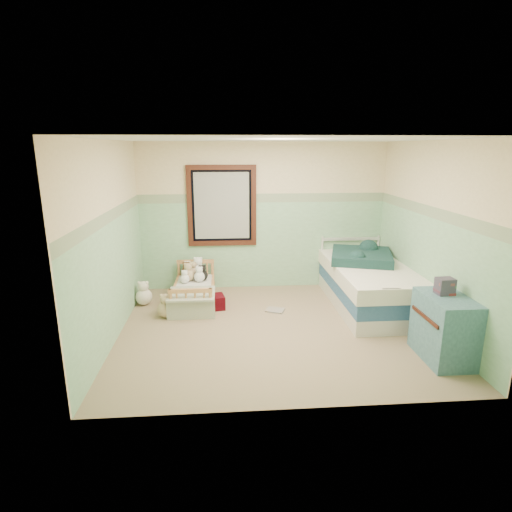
{
  "coord_description": "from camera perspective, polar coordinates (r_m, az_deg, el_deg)",
  "views": [
    {
      "loc": [
        -0.67,
        -5.17,
        2.41
      ],
      "look_at": [
        -0.23,
        0.35,
        0.94
      ],
      "focal_mm": 28.87,
      "sensor_mm": 36.0,
      "label": 1
    }
  ],
  "objects": [
    {
      "name": "extra_plush_0",
      "position": [
        7.09,
        -9.42,
        -2.05
      ],
      "size": [
        0.18,
        0.18,
        0.18
      ],
      "primitive_type": "sphere",
      "color": "white",
      "rests_on": "toddler_mattress"
    },
    {
      "name": "teal_blanket",
      "position": [
        6.75,
        14.38,
        -0.03
      ],
      "size": [
        1.15,
        1.18,
        0.14
      ],
      "primitive_type": "cube",
      "rotation": [
        0.0,
        0.0,
        -0.29
      ],
      "color": "black",
      "rests_on": "twin_mattress"
    },
    {
      "name": "plush_bed_tan",
      "position": [
        6.83,
        -9.36,
        -2.59
      ],
      "size": [
        0.21,
        0.21,
        0.21
      ],
      "primitive_type": "sphere",
      "color": "tan",
      "rests_on": "toddler_mattress"
    },
    {
      "name": "toddler_bed_frame",
      "position": [
        6.66,
        -8.58,
        -5.79
      ],
      "size": [
        0.63,
        1.26,
        0.16
      ],
      "primitive_type": "cube",
      "color": "#B3733C",
      "rests_on": "floor"
    },
    {
      "name": "twin_mattress",
      "position": [
        6.54,
        15.52,
        -2.21
      ],
      "size": [
        1.11,
        2.18,
        0.22
      ],
      "primitive_type": "cube",
      "color": "white",
      "rests_on": "twin_boxspring"
    },
    {
      "name": "wall_right",
      "position": [
        5.97,
        23.22,
        2.45
      ],
      "size": [
        0.04,
        3.6,
        2.5
      ],
      "primitive_type": "cube",
      "color": "beige",
      "rests_on": "floor"
    },
    {
      "name": "plush_floor_cream",
      "position": [
        6.74,
        -15.27,
        -5.47
      ],
      "size": [
        0.26,
        0.26,
        0.26
      ],
      "primitive_type": "sphere",
      "color": "white",
      "rests_on": "floor"
    },
    {
      "name": "plush_bed_dark",
      "position": [
        6.82,
        -7.43,
        -2.67
      ],
      "size": [
        0.18,
        0.18,
        0.18
      ],
      "primitive_type": "sphere",
      "color": "black",
      "rests_on": "toddler_mattress"
    },
    {
      "name": "wall_left",
      "position": [
        5.49,
        -19.54,
        1.79
      ],
      "size": [
        0.04,
        3.6,
        2.5
      ],
      "primitive_type": "cube",
      "color": "beige",
      "rests_on": "floor"
    },
    {
      "name": "dresser",
      "position": [
        5.3,
        24.63,
        -9.06
      ],
      "size": [
        0.48,
        0.77,
        0.77
      ],
      "primitive_type": "cube",
      "color": "#375A6C",
      "rests_on": "floor"
    },
    {
      "name": "window_blinds",
      "position": [
        7.0,
        -4.76,
        6.92
      ],
      "size": [
        0.92,
        0.01,
        1.12
      ],
      "primitive_type": "cube",
      "color": "beige",
      "rests_on": "window_frame"
    },
    {
      "name": "plush_bed_brown",
      "position": [
        7.05,
        -9.62,
        -2.17
      ],
      "size": [
        0.18,
        0.18,
        0.18
      ],
      "primitive_type": "sphere",
      "color": "brown",
      "rests_on": "toddler_mattress"
    },
    {
      "name": "wall_front",
      "position": [
        3.62,
        6.36,
        -3.89
      ],
      "size": [
        4.2,
        0.04,
        2.5
      ],
      "primitive_type": "cube",
      "color": "beige",
      "rests_on": "floor"
    },
    {
      "name": "plush_floor_tan",
      "position": [
        6.19,
        -12.4,
        -7.22
      ],
      "size": [
        0.24,
        0.24,
        0.24
      ],
      "primitive_type": "sphere",
      "color": "tan",
      "rests_on": "floor"
    },
    {
      "name": "twin_boxspring",
      "position": [
        6.61,
        15.39,
        -4.04
      ],
      "size": [
        1.07,
        2.14,
        0.22
      ],
      "primitive_type": "cube",
      "color": "navy",
      "rests_on": "twin_bed_frame"
    },
    {
      "name": "plush_bed_white",
      "position": [
        7.03,
        -8.0,
        -1.94
      ],
      "size": [
        0.23,
        0.23,
        0.23
      ],
      "primitive_type": "sphere",
      "color": "white",
      "rests_on": "toddler_mattress"
    },
    {
      "name": "window_frame",
      "position": [
        6.99,
        -4.76,
        6.91
      ],
      "size": [
        1.16,
        0.06,
        1.36
      ],
      "primitive_type": "cube",
      "color": "#47190E",
      "rests_on": "wall_back"
    },
    {
      "name": "wall_back",
      "position": [
        7.09,
        0.96,
        5.44
      ],
      "size": [
        4.2,
        0.04,
        2.5
      ],
      "primitive_type": "cube",
      "color": "beige",
      "rests_on": "floor"
    },
    {
      "name": "twin_bed_frame",
      "position": [
        6.68,
        15.26,
        -5.82
      ],
      "size": [
        1.07,
        2.14,
        0.22
      ],
      "primitive_type": "cube",
      "color": "silver",
      "rests_on": "floor"
    },
    {
      "name": "border_strip",
      "position": [
        7.03,
        0.99,
        8.03
      ],
      "size": [
        4.2,
        0.01,
        0.15
      ],
      "primitive_type": "cube",
      "color": "#43614B",
      "rests_on": "wall_back"
    },
    {
      "name": "toddler_mattress",
      "position": [
        6.61,
        -8.63,
        -4.65
      ],
      "size": [
        0.58,
        1.21,
        0.12
      ],
      "primitive_type": "cube",
      "color": "white",
      "rests_on": "toddler_bed_frame"
    },
    {
      "name": "floor_book",
      "position": [
        6.31,
        2.66,
        -7.51
      ],
      "size": [
        0.33,
        0.29,
        0.02
      ],
      "primitive_type": "cube",
      "rotation": [
        0.0,
        0.0,
        -0.41
      ],
      "color": "gold",
      "rests_on": "floor"
    },
    {
      "name": "book_stack",
      "position": [
        5.21,
        24.71,
        -3.82
      ],
      "size": [
        0.2,
        0.16,
        0.19
      ],
      "primitive_type": "cube",
      "rotation": [
        0.0,
        0.0,
        0.06
      ],
      "color": "#56373E",
      "rests_on": "dresser"
    },
    {
      "name": "floor",
      "position": [
        5.74,
        2.63,
        -10.08
      ],
      "size": [
        4.2,
        3.6,
        0.02
      ],
      "primitive_type": "cube",
      "color": "gray",
      "rests_on": "ground"
    },
    {
      "name": "ceiling",
      "position": [
        5.21,
        2.97,
        15.94
      ],
      "size": [
        4.2,
        3.6,
        0.02
      ],
      "primitive_type": "cube",
      "color": "silver",
      "rests_on": "wall_back"
    },
    {
      "name": "patchwork_quilt",
      "position": [
        6.21,
        -8.9,
        -5.2
      ],
      "size": [
        0.69,
        0.63,
        0.03
      ],
      "primitive_type": "cube",
      "color": "#7491B0",
      "rests_on": "toddler_mattress"
    },
    {
      "name": "extra_plush_2",
      "position": [
        6.99,
        -8.67,
        -2.22
      ],
      "size": [
        0.19,
        0.19,
        0.19
      ],
      "primitive_type": "sphere",
      "color": "tan",
      "rests_on": "toddler_mattress"
    },
    {
      "name": "extra_plush_1",
      "position": [
        6.73,
        -9.84,
        -3.13
      ],
      "size": [
        0.15,
        0.15,
        0.15
      ],
      "primitive_type": "sphere",
      "color": "white",
      "rests_on": "toddler_mattress"
    },
    {
      "name": "wainscot_mint",
      "position": [
        7.18,
        0.96,
        1.48
      ],
      "size": [
        4.2,
        0.01,
        1.5
      ],
      "primitive_type": "cube",
      "color": "#7AAE82",
      "rests_on": "floor"
    },
    {
      "name": "extra_plush_3",
      "position": [
        6.76,
        -7.85,
        -2.86
      ],
      "size": [
        0.18,
        0.18,
        0.18
      ],
      "primitive_type": "sphere",
      "color": "white",
      "rests_on": "toddler_mattress"
    },
    {
      "name": "red_pillow",
      "position": [
        6.4,
        -5.94,
        -6.36
      ],
      "size": [
        0.38,
        0.34,
        0.21
      ],
      "primitive_type": "cube",
      "rotation": [
        0.0,
        0.0,
        0.18
      ],
      "color": "maroon",
      "rests_on": "floor"
    }
  ]
}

